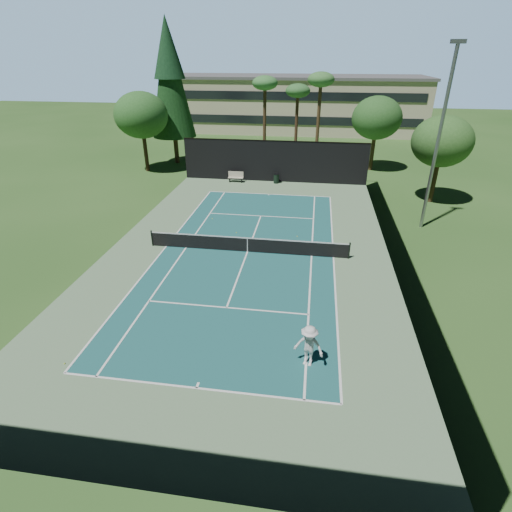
{
  "coord_description": "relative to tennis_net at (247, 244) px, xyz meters",
  "views": [
    {
      "loc": [
        3.91,
        -22.74,
        11.5
      ],
      "look_at": [
        1.0,
        -3.0,
        1.3
      ],
      "focal_mm": 28.0,
      "sensor_mm": 36.0,
      "label": 1
    }
  ],
  "objects": [
    {
      "name": "palm_c",
      "position": [
        4.0,
        23.0,
        8.05
      ],
      "size": [
        2.8,
        2.8,
        9.77
      ],
      "color": "#4B3620",
      "rests_on": "ground"
    },
    {
      "name": "player",
      "position": [
        4.17,
        -9.91,
        0.39
      ],
      "size": [
        1.36,
        1.0,
        1.89
      ],
      "primitive_type": "imported",
      "rotation": [
        0.0,
        0.0,
        -0.26
      ],
      "color": "silver",
      "rests_on": "ground"
    },
    {
      "name": "ground",
      "position": [
        0.0,
        0.0,
        -0.56
      ],
      "size": [
        160.0,
        160.0,
        0.0
      ],
      "primitive_type": "plane",
      "color": "#2B531F",
      "rests_on": "ground"
    },
    {
      "name": "tennis_ball_c",
      "position": [
        3.05,
        2.87,
        -0.52
      ],
      "size": [
        0.07,
        0.07,
        0.07
      ],
      "primitive_type": "sphere",
      "color": "yellow",
      "rests_on": "ground"
    },
    {
      "name": "pine_tree",
      "position": [
        -12.0,
        22.0,
        9.0
      ],
      "size": [
        4.8,
        4.8,
        15.0
      ],
      "color": "#4F3921",
      "rests_on": "ground"
    },
    {
      "name": "palm_a",
      "position": [
        -2.0,
        24.0,
        7.63
      ],
      "size": [
        2.8,
        2.8,
        9.32
      ],
      "color": "#432F1C",
      "rests_on": "ground"
    },
    {
      "name": "tennis_ball_b",
      "position": [
        -1.29,
        2.86,
        -0.52
      ],
      "size": [
        0.08,
        0.08,
        0.08
      ],
      "primitive_type": "sphere",
      "color": "#C6DE32",
      "rests_on": "ground"
    },
    {
      "name": "tennis_net",
      "position": [
        0.0,
        0.0,
        0.0
      ],
      "size": [
        12.9,
        0.1,
        1.1
      ],
      "color": "black",
      "rests_on": "ground"
    },
    {
      "name": "palm_b",
      "position": [
        1.5,
        26.0,
        6.8
      ],
      "size": [
        2.8,
        2.8,
        8.42
      ],
      "color": "#442C1D",
      "rests_on": "ground"
    },
    {
      "name": "decid_tree_b",
      "position": [
        14.0,
        12.0,
        4.52
      ],
      "size": [
        4.8,
        4.8,
        7.14
      ],
      "color": "#46331E",
      "rests_on": "ground"
    },
    {
      "name": "court_surface",
      "position": [
        0.0,
        0.0,
        -0.55
      ],
      "size": [
        10.97,
        23.77,
        0.01
      ],
      "primitive_type": "cube",
      "color": "#1B5857",
      "rests_on": "ground"
    },
    {
      "name": "fence",
      "position": [
        0.0,
        0.06,
        1.45
      ],
      "size": [
        18.04,
        32.05,
        4.03
      ],
      "color": "black",
      "rests_on": "ground"
    },
    {
      "name": "decid_tree_a",
      "position": [
        10.0,
        22.0,
        4.86
      ],
      "size": [
        5.12,
        5.12,
        7.62
      ],
      "color": "#402F1B",
      "rests_on": "ground"
    },
    {
      "name": "decid_tree_c",
      "position": [
        -14.0,
        18.0,
        5.21
      ],
      "size": [
        5.44,
        5.44,
        8.09
      ],
      "color": "#412D1B",
      "rests_on": "ground"
    },
    {
      "name": "light_pole",
      "position": [
        12.0,
        6.0,
        5.9
      ],
      "size": [
        0.9,
        0.25,
        12.22
      ],
      "color": "gray",
      "rests_on": "ground"
    },
    {
      "name": "court_lines",
      "position": [
        0.0,
        0.0,
        -0.54
      ],
      "size": [
        11.07,
        23.87,
        0.01
      ],
      "color": "white",
      "rests_on": "ground"
    },
    {
      "name": "tennis_ball_d",
      "position": [
        -3.63,
        5.25,
        -0.53
      ],
      "size": [
        0.06,
        0.06,
        0.06
      ],
      "primitive_type": "sphere",
      "color": "#C0DF32",
      "rests_on": "ground"
    },
    {
      "name": "park_bench",
      "position": [
        -3.73,
        15.3,
        -0.01
      ],
      "size": [
        1.5,
        0.45,
        1.02
      ],
      "color": "beige",
      "rests_on": "ground"
    },
    {
      "name": "apron_slab",
      "position": [
        0.0,
        0.0,
        -0.55
      ],
      "size": [
        18.0,
        32.0,
        0.01
      ],
      "primitive_type": "cube",
      "color": "#61855D",
      "rests_on": "ground"
    },
    {
      "name": "tennis_ball_a",
      "position": [
        -5.77,
        -11.38,
        -0.53
      ],
      "size": [
        0.06,
        0.06,
        0.06
      ],
      "primitive_type": "sphere",
      "color": "#C7DB31",
      "rests_on": "ground"
    },
    {
      "name": "campus_building",
      "position": [
        0.0,
        45.98,
        3.65
      ],
      "size": [
        40.5,
        12.5,
        8.3
      ],
      "color": "beige",
      "rests_on": "ground"
    },
    {
      "name": "trash_bin",
      "position": [
        0.29,
        15.45,
        -0.08
      ],
      "size": [
        0.56,
        0.56,
        0.95
      ],
      "color": "black",
      "rests_on": "ground"
    }
  ]
}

